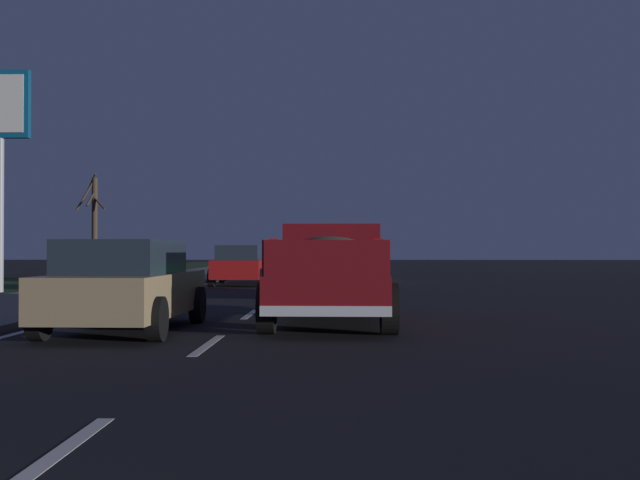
% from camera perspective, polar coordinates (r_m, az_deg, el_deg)
% --- Properties ---
extents(ground, '(144.00, 144.00, 0.00)m').
position_cam_1_polar(ground, '(28.63, -2.36, -3.47)').
color(ground, black).
extents(sidewalk_shoulder, '(108.00, 4.00, 0.12)m').
position_cam_1_polar(sidewalk_shoulder, '(29.56, -13.47, -3.25)').
color(sidewalk_shoulder, slate).
rests_on(sidewalk_shoulder, ground).
extents(grass_verge, '(108.00, 6.00, 0.01)m').
position_cam_1_polar(grass_verge, '(31.23, -22.39, -3.18)').
color(grass_verge, '#1E3819').
rests_on(grass_verge, ground).
extents(lane_markings, '(108.00, 3.54, 0.01)m').
position_cam_1_polar(lane_markings, '(31.04, -6.73, -3.24)').
color(lane_markings, silver).
rests_on(lane_markings, ground).
extents(pickup_truck, '(5.46, 2.35, 1.87)m').
position_cam_1_polar(pickup_truck, '(14.33, 0.83, -2.32)').
color(pickup_truck, maroon).
rests_on(pickup_truck, ground).
extents(sedan_white, '(4.44, 2.09, 1.54)m').
position_cam_1_polar(sedan_white, '(33.09, 1.25, -1.74)').
color(sedan_white, silver).
rests_on(sedan_white, ground).
extents(sedan_red, '(4.43, 2.07, 1.54)m').
position_cam_1_polar(sedan_red, '(29.79, -5.95, -1.85)').
color(sedan_red, maroon).
rests_on(sedan_red, ground).
extents(sedan_tan, '(4.43, 2.08, 1.54)m').
position_cam_1_polar(sedan_tan, '(13.39, -14.23, -3.25)').
color(sedan_tan, '#9E845B').
rests_on(sedan_tan, ground).
extents(sedan_green, '(4.44, 2.09, 1.54)m').
position_cam_1_polar(sedan_green, '(22.44, 0.89, -2.23)').
color(sedan_green, '#14592D').
rests_on(sedan_green, ground).
extents(gas_price_sign, '(0.27, 1.90, 7.18)m').
position_cam_1_polar(gas_price_sign, '(27.05, -22.68, 7.91)').
color(gas_price_sign, '#99999E').
rests_on(gas_price_sign, ground).
extents(bare_tree_far, '(1.58, 1.51, 5.17)m').
position_cam_1_polar(bare_tree_far, '(39.39, -16.45, 1.16)').
color(bare_tree_far, '#423323').
rests_on(bare_tree_far, ground).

